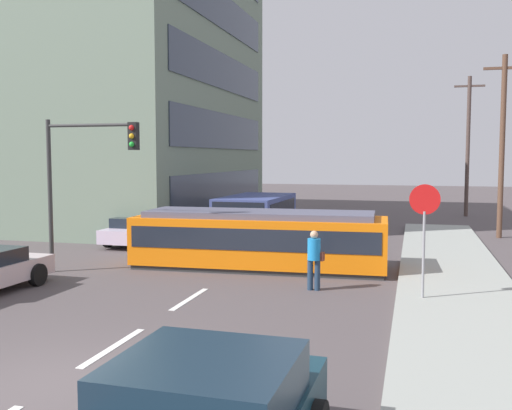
% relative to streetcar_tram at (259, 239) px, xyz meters
% --- Properties ---
extents(ground_plane, '(120.00, 120.00, 0.00)m').
position_rel_streetcar_tram_xyz_m(ground_plane, '(-0.65, -0.62, -0.99)').
color(ground_plane, '#4E4547').
extents(sidewalk_curb_right, '(3.20, 36.00, 0.14)m').
position_rel_streetcar_tram_xyz_m(sidewalk_curb_right, '(6.15, -4.62, -0.92)').
color(sidewalk_curb_right, '#989C95').
rests_on(sidewalk_curb_right, ground).
extents(lane_stripe_1, '(0.16, 2.40, 0.01)m').
position_rel_streetcar_tram_xyz_m(lane_stripe_1, '(-0.65, -8.62, -0.98)').
color(lane_stripe_1, silver).
rests_on(lane_stripe_1, ground).
extents(lane_stripe_2, '(0.16, 2.40, 0.01)m').
position_rel_streetcar_tram_xyz_m(lane_stripe_2, '(-0.65, -4.62, -0.98)').
color(lane_stripe_2, silver).
rests_on(lane_stripe_2, ground).
extents(lane_stripe_3, '(0.16, 2.40, 0.01)m').
position_rel_streetcar_tram_xyz_m(lane_stripe_3, '(-0.65, 6.00, -0.98)').
color(lane_stripe_3, silver).
rests_on(lane_stripe_3, ground).
extents(lane_stripe_4, '(0.16, 2.40, 0.01)m').
position_rel_streetcar_tram_xyz_m(lane_stripe_4, '(-0.65, 12.00, -0.98)').
color(lane_stripe_4, silver).
rests_on(lane_stripe_4, ground).
extents(corner_building, '(17.09, 17.10, 16.00)m').
position_rel_streetcar_tram_xyz_m(corner_building, '(-13.71, 11.81, 7.01)').
color(corner_building, slate).
rests_on(corner_building, ground).
extents(streetcar_tram, '(8.45, 2.92, 1.91)m').
position_rel_streetcar_tram_xyz_m(streetcar_tram, '(0.00, 0.00, 0.00)').
color(streetcar_tram, orange).
rests_on(streetcar_tram, ground).
extents(city_bus, '(2.63, 5.37, 1.94)m').
position_rel_streetcar_tram_xyz_m(city_bus, '(-1.94, 6.72, 0.12)').
color(city_bus, '#3C4985').
rests_on(city_bus, ground).
extents(pedestrian_crossing, '(0.46, 0.36, 1.67)m').
position_rel_streetcar_tram_xyz_m(pedestrian_crossing, '(2.31, -2.75, -0.04)').
color(pedestrian_crossing, '#1F334A').
rests_on(pedestrian_crossing, ground).
extents(parked_sedan_far, '(2.11, 4.46, 1.19)m').
position_rel_streetcar_tram_xyz_m(parked_sedan_far, '(-6.22, 3.96, -0.36)').
color(parked_sedan_far, silver).
rests_on(parked_sedan_far, ground).
extents(parked_sedan_furthest, '(2.13, 4.44, 1.19)m').
position_rel_streetcar_tram_xyz_m(parked_sedan_furthest, '(-6.01, 10.07, -0.36)').
color(parked_sedan_furthest, silver).
rests_on(parked_sedan_furthest, ground).
extents(stop_sign, '(0.76, 0.07, 2.88)m').
position_rel_streetcar_tram_xyz_m(stop_sign, '(5.21, -3.45, 1.21)').
color(stop_sign, gray).
rests_on(stop_sign, sidewalk_curb_right).
extents(traffic_light_mast, '(3.19, 0.33, 4.88)m').
position_rel_streetcar_tram_xyz_m(traffic_light_mast, '(-5.01, -2.41, 2.47)').
color(traffic_light_mast, '#333333').
rests_on(traffic_light_mast, ground).
extents(utility_pole_mid, '(1.80, 0.24, 8.28)m').
position_rel_streetcar_tram_xyz_m(utility_pole_mid, '(8.76, 9.89, 3.34)').
color(utility_pole_mid, brown).
rests_on(utility_pole_mid, ground).
extents(utility_pole_far, '(1.80, 0.24, 8.65)m').
position_rel_streetcar_tram_xyz_m(utility_pole_far, '(8.11, 19.84, 3.52)').
color(utility_pole_far, '#513E39').
rests_on(utility_pole_far, ground).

